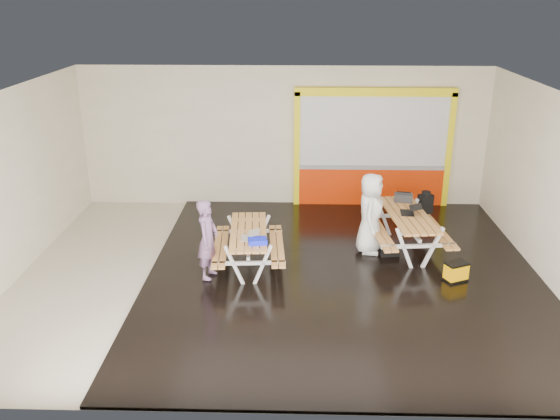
{
  "coord_description": "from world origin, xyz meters",
  "views": [
    {
      "loc": [
        0.32,
        -10.21,
        5.19
      ],
      "look_at": [
        0.0,
        0.9,
        1.0
      ],
      "focal_mm": 37.62,
      "sensor_mm": 36.0,
      "label": 1
    }
  ],
  "objects_px": {
    "toolbox": "(403,198)",
    "backpack": "(425,203)",
    "laptop_left": "(250,236)",
    "laptop_right": "(410,211)",
    "picnic_table_left": "(249,239)",
    "blue_pouch": "(258,241)",
    "picnic_table_right": "(407,223)",
    "dark_case": "(389,251)",
    "fluke_bag": "(456,272)",
    "person_right": "(370,213)",
    "person_left": "(208,239)"
  },
  "relations": [
    {
      "from": "laptop_left",
      "to": "dark_case",
      "type": "xyz_separation_m",
      "value": [
        2.8,
        0.99,
        -0.73
      ]
    },
    {
      "from": "blue_pouch",
      "to": "fluke_bag",
      "type": "relative_size",
      "value": 0.67
    },
    {
      "from": "picnic_table_right",
      "to": "backpack",
      "type": "height_order",
      "value": "backpack"
    },
    {
      "from": "person_right",
      "to": "backpack",
      "type": "height_order",
      "value": "person_right"
    },
    {
      "from": "laptop_right",
      "to": "dark_case",
      "type": "bearing_deg",
      "value": -149.61
    },
    {
      "from": "blue_pouch",
      "to": "toolbox",
      "type": "height_order",
      "value": "toolbox"
    },
    {
      "from": "person_left",
      "to": "person_right",
      "type": "height_order",
      "value": "person_right"
    },
    {
      "from": "person_left",
      "to": "backpack",
      "type": "height_order",
      "value": "person_left"
    },
    {
      "from": "picnic_table_right",
      "to": "laptop_right",
      "type": "relative_size",
      "value": 5.15
    },
    {
      "from": "backpack",
      "to": "toolbox",
      "type": "bearing_deg",
      "value": -163.65
    },
    {
      "from": "person_right",
      "to": "backpack",
      "type": "relative_size",
      "value": 3.33
    },
    {
      "from": "person_right",
      "to": "backpack",
      "type": "distance_m",
      "value": 1.66
    },
    {
      "from": "picnic_table_right",
      "to": "backpack",
      "type": "bearing_deg",
      "value": 58.77
    },
    {
      "from": "picnic_table_right",
      "to": "person_left",
      "type": "height_order",
      "value": "person_left"
    },
    {
      "from": "toolbox",
      "to": "dark_case",
      "type": "height_order",
      "value": "toolbox"
    },
    {
      "from": "picnic_table_left",
      "to": "person_right",
      "type": "height_order",
      "value": "person_right"
    },
    {
      "from": "laptop_left",
      "to": "blue_pouch",
      "type": "relative_size",
      "value": 1.09
    },
    {
      "from": "backpack",
      "to": "laptop_right",
      "type": "bearing_deg",
      "value": -119.55
    },
    {
      "from": "picnic_table_left",
      "to": "picnic_table_right",
      "type": "bearing_deg",
      "value": 14.64
    },
    {
      "from": "picnic_table_right",
      "to": "person_left",
      "type": "relative_size",
      "value": 1.51
    },
    {
      "from": "laptop_left",
      "to": "laptop_right",
      "type": "relative_size",
      "value": 0.81
    },
    {
      "from": "laptop_right",
      "to": "fluke_bag",
      "type": "relative_size",
      "value": 0.9
    },
    {
      "from": "picnic_table_left",
      "to": "dark_case",
      "type": "xyz_separation_m",
      "value": [
        2.85,
        0.61,
        -0.49
      ]
    },
    {
      "from": "laptop_right",
      "to": "backpack",
      "type": "relative_size",
      "value": 0.89
    },
    {
      "from": "person_left",
      "to": "fluke_bag",
      "type": "bearing_deg",
      "value": -78.38
    },
    {
      "from": "toolbox",
      "to": "backpack",
      "type": "distance_m",
      "value": 0.56
    },
    {
      "from": "person_right",
      "to": "backpack",
      "type": "bearing_deg",
      "value": -41.15
    },
    {
      "from": "laptop_right",
      "to": "backpack",
      "type": "xyz_separation_m",
      "value": [
        0.5,
        0.88,
        -0.13
      ]
    },
    {
      "from": "picnic_table_right",
      "to": "person_right",
      "type": "relative_size",
      "value": 1.37
    },
    {
      "from": "fluke_bag",
      "to": "blue_pouch",
      "type": "bearing_deg",
      "value": -178.62
    },
    {
      "from": "fluke_bag",
      "to": "backpack",
      "type": "bearing_deg",
      "value": 94.27
    },
    {
      "from": "person_left",
      "to": "blue_pouch",
      "type": "xyz_separation_m",
      "value": [
        0.94,
        -0.09,
        0.01
      ]
    },
    {
      "from": "person_right",
      "to": "blue_pouch",
      "type": "relative_size",
      "value": 5.04
    },
    {
      "from": "dark_case",
      "to": "person_right",
      "type": "bearing_deg",
      "value": 162.95
    },
    {
      "from": "person_left",
      "to": "fluke_bag",
      "type": "relative_size",
      "value": 3.08
    },
    {
      "from": "picnic_table_right",
      "to": "laptop_left",
      "type": "bearing_deg",
      "value": -158.98
    },
    {
      "from": "toolbox",
      "to": "laptop_right",
      "type": "bearing_deg",
      "value": -88.23
    },
    {
      "from": "picnic_table_right",
      "to": "person_right",
      "type": "xyz_separation_m",
      "value": [
        -0.79,
        -0.11,
        0.24
      ]
    },
    {
      "from": "person_right",
      "to": "toolbox",
      "type": "distance_m",
      "value": 1.17
    },
    {
      "from": "picnic_table_right",
      "to": "person_left",
      "type": "bearing_deg",
      "value": -160.91
    },
    {
      "from": "person_left",
      "to": "dark_case",
      "type": "relative_size",
      "value": 3.98
    },
    {
      "from": "picnic_table_left",
      "to": "backpack",
      "type": "relative_size",
      "value": 4.11
    },
    {
      "from": "blue_pouch",
      "to": "picnic_table_right",
      "type": "bearing_deg",
      "value": 25.74
    },
    {
      "from": "person_left",
      "to": "backpack",
      "type": "relative_size",
      "value": 3.02
    },
    {
      "from": "laptop_left",
      "to": "fluke_bag",
      "type": "bearing_deg",
      "value": -2.09
    },
    {
      "from": "person_left",
      "to": "laptop_left",
      "type": "distance_m",
      "value": 0.78
    },
    {
      "from": "toolbox",
      "to": "dark_case",
      "type": "xyz_separation_m",
      "value": [
        -0.4,
        -0.97,
        -0.83
      ]
    },
    {
      "from": "person_right",
      "to": "laptop_right",
      "type": "height_order",
      "value": "person_right"
    },
    {
      "from": "picnic_table_left",
      "to": "person_left",
      "type": "xyz_separation_m",
      "value": [
        -0.72,
        -0.52,
        0.22
      ]
    },
    {
      "from": "picnic_table_left",
      "to": "laptop_left",
      "type": "distance_m",
      "value": 0.45
    }
  ]
}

